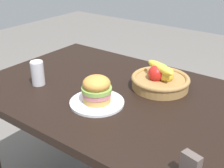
# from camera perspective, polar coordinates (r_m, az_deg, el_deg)

# --- Properties ---
(dining_table) EXTENTS (1.40, 0.90, 0.75)m
(dining_table) POSITION_cam_1_polar(r_m,az_deg,el_deg) (1.47, 1.19, -5.11)
(dining_table) COLOR black
(dining_table) RESTS_ON ground_plane
(plate) EXTENTS (0.25, 0.25, 0.01)m
(plate) POSITION_cam_1_polar(r_m,az_deg,el_deg) (1.32, -2.94, -3.59)
(plate) COLOR white
(plate) RESTS_ON dining_table
(sandwich) EXTENTS (0.14, 0.14, 0.12)m
(sandwich) POSITION_cam_1_polar(r_m,az_deg,el_deg) (1.29, -3.01, -1.00)
(sandwich) COLOR tan
(sandwich) RESTS_ON plate
(soda_can) EXTENTS (0.07, 0.07, 0.13)m
(soda_can) POSITION_cam_1_polar(r_m,az_deg,el_deg) (1.53, -14.28, 2.08)
(soda_can) COLOR silver
(soda_can) RESTS_ON dining_table
(fruit_basket) EXTENTS (0.29, 0.29, 0.13)m
(fruit_basket) POSITION_cam_1_polar(r_m,az_deg,el_deg) (1.47, 9.39, 0.90)
(fruit_basket) COLOR #9E7542
(fruit_basket) RESTS_ON dining_table
(napkin_holder) EXTENTS (0.07, 0.04, 0.09)m
(napkin_holder) POSITION_cam_1_polar(r_m,az_deg,el_deg) (0.95, 15.02, -15.27)
(napkin_holder) COLOR #594C47
(napkin_holder) RESTS_ON dining_table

